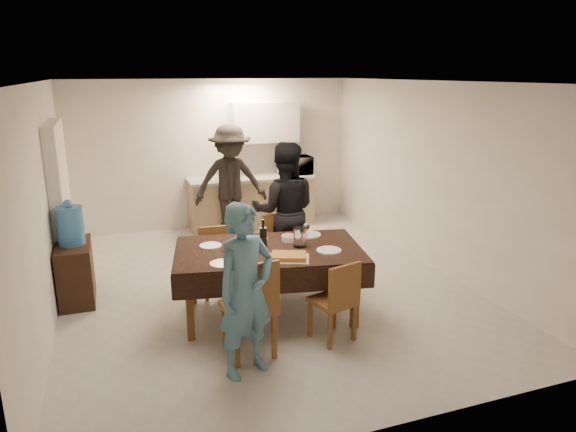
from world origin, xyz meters
The scene contains 33 objects.
floor centered at (0.00, 0.00, 0.00)m, with size 5.00×6.00×0.02m, color #B3B3AE.
ceiling centered at (0.00, 0.00, 2.60)m, with size 5.00×6.00×0.02m, color white.
wall_back centered at (0.00, 3.00, 1.30)m, with size 5.00×0.02×2.60m, color silver.
wall_front centered at (0.00, -3.00, 1.30)m, with size 5.00×0.02×2.60m, color silver.
wall_left centered at (-2.50, 0.00, 1.30)m, with size 0.02×6.00×2.60m, color silver.
wall_right centered at (2.50, 0.00, 1.30)m, with size 0.02×6.00×2.60m, color silver.
stub_partition centered at (-2.42, 1.20, 1.05)m, with size 0.15×1.40×2.10m, color silver.
kitchen_base_cabinet centered at (0.60, 2.68, 0.43)m, with size 2.20×0.60×0.86m, color #9D895E.
kitchen_worktop centered at (0.60, 2.68, 0.89)m, with size 2.24×0.64×0.05m, color #B7B7B2.
upper_cabinet centered at (0.90, 2.82, 1.85)m, with size 1.20×0.34×0.70m, color silver.
dining_table centered at (-0.18, -0.81, 0.77)m, with size 2.25×1.57×0.81m.
chair_near_left centered at (-0.63, -1.66, 0.63)m, with size 0.51×0.51×0.56m.
chair_near_right centered at (0.27, -1.64, 0.54)m, with size 0.49×0.50×0.48m.
chair_far_left centered at (-0.63, -0.14, 0.52)m, with size 0.40×0.41×0.46m.
chair_far_right centered at (0.27, -0.15, 0.58)m, with size 0.55×0.56×0.51m.
console centered at (-2.28, 0.35, 0.36)m, with size 0.39×0.79×0.73m, color black.
water_jug centered at (-2.28, 0.35, 0.96)m, with size 0.31×0.31×0.46m, color #3F88CD.
wine_bottle centered at (-0.23, -0.76, 0.97)m, with size 0.08×0.08×0.33m, color black, non-canonical shape.
water_pitcher centered at (0.17, -0.86, 0.92)m, with size 0.14×0.14×0.22m, color white.
savoury_tart centered at (-0.08, -1.19, 0.83)m, with size 0.43×0.32×0.05m, color #C58A39.
salad_bowl centered at (0.12, -0.63, 0.84)m, with size 0.17×0.17×0.07m, color white.
mushroom_dish centered at (-0.23, -0.53, 0.83)m, with size 0.22×0.22×0.04m, color white.
wine_glass_a centered at (-0.73, -1.06, 0.90)m, with size 0.08×0.08×0.18m, color white, non-canonical shape.
wine_glass_b centered at (0.37, -0.56, 0.90)m, with size 0.08×0.08×0.18m, color white, non-canonical shape.
wine_glass_c centered at (-0.38, -0.51, 0.90)m, with size 0.08×0.08×0.18m, color white, non-canonical shape.
plate_near_left centered at (-0.78, -1.11, 0.81)m, with size 0.26×0.26×0.01m, color white.
plate_near_right centered at (0.42, -1.11, 0.81)m, with size 0.28×0.28×0.02m, color white.
plate_far_left centered at (-0.78, -0.51, 0.81)m, with size 0.25×0.25×0.01m, color white.
plate_far_right centered at (0.42, -0.51, 0.81)m, with size 0.29×0.29×0.02m, color white.
microwave centered at (1.42, 2.68, 1.07)m, with size 0.59×0.40×0.33m, color silver.
person_near centered at (-0.73, -1.86, 0.81)m, with size 0.59×0.39×1.63m, color teal.
person_far centered at (0.37, 0.24, 0.92)m, with size 0.90×0.70×1.85m, color black.
person_kitchen centered at (0.11, 2.23, 0.95)m, with size 1.22×0.70×1.89m, color black.
Camera 1 is at (-1.80, -5.99, 2.71)m, focal length 32.00 mm.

